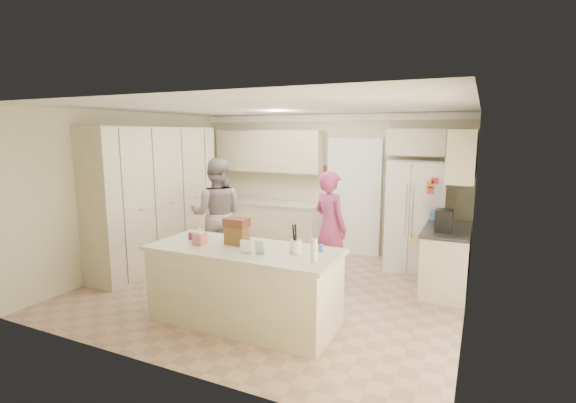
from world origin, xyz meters
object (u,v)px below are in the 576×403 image
at_px(tissue_box, 200,239).
at_px(dollhouse_body, 237,235).
at_px(utensil_crock, 296,247).
at_px(teen_boy, 217,214).
at_px(coffee_maker, 444,220).
at_px(refrigerator, 412,216).
at_px(teen_girl, 330,227).
at_px(island_base, 244,287).

xyz_separation_m(tissue_box, dollhouse_body, (0.40, 0.20, 0.04)).
height_order(utensil_crock, teen_boy, teen_boy).
xyz_separation_m(coffee_maker, utensil_crock, (-1.40, -1.85, -0.07)).
distance_m(refrigerator, teen_girl, 1.56).
xyz_separation_m(refrigerator, teen_boy, (-2.92, -1.37, 0.03)).
distance_m(utensil_crock, dollhouse_body, 0.80).
distance_m(island_base, teen_girl, 1.85).
xyz_separation_m(island_base, teen_girl, (0.46, 1.74, 0.41)).
height_order(teen_boy, teen_girl, teen_boy).
bearing_deg(teen_girl, coffee_maker, -145.95).
distance_m(coffee_maker, dollhouse_body, 2.84).
distance_m(refrigerator, coffee_maker, 1.18).
xyz_separation_m(coffee_maker, teen_boy, (-3.49, -0.35, -0.14)).
bearing_deg(dollhouse_body, teen_boy, 131.68).
bearing_deg(utensil_crock, teen_girl, 96.27).
distance_m(dollhouse_body, teen_girl, 1.76).
xyz_separation_m(dollhouse_body, teen_boy, (-1.29, 1.45, -0.11)).
relative_size(utensil_crock, dollhouse_body, 0.58).
bearing_deg(refrigerator, island_base, -128.61).
distance_m(tissue_box, teen_boy, 1.87).
bearing_deg(coffee_maker, tissue_box, -142.43).
relative_size(refrigerator, utensil_crock, 12.00).
bearing_deg(dollhouse_body, teen_girl, 69.45).
height_order(tissue_box, teen_boy, teen_boy).
xyz_separation_m(island_base, utensil_crock, (0.65, 0.05, 0.56)).
height_order(coffee_maker, dollhouse_body, coffee_maker).
distance_m(teen_boy, teen_girl, 1.91).
xyz_separation_m(tissue_box, teen_boy, (-0.89, 1.65, -0.07)).
bearing_deg(tissue_box, dollhouse_body, 26.57).
bearing_deg(dollhouse_body, coffee_maker, 39.29).
distance_m(coffee_maker, tissue_box, 3.28).
bearing_deg(coffee_maker, teen_boy, -174.22).
relative_size(refrigerator, island_base, 0.82).
bearing_deg(tissue_box, coffee_maker, 37.57).
relative_size(tissue_box, teen_boy, 0.08).
height_order(refrigerator, teen_girl, refrigerator).
bearing_deg(utensil_crock, teen_boy, 144.37).
bearing_deg(coffee_maker, refrigerator, 118.95).
bearing_deg(island_base, teen_boy, 132.91).
relative_size(coffee_maker, tissue_box, 2.14).
distance_m(coffee_maker, teen_girl, 1.61).
bearing_deg(refrigerator, tissue_box, -135.63).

